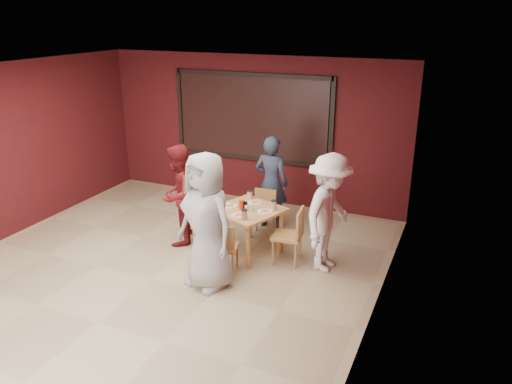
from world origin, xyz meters
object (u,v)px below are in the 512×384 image
at_px(chair_back, 263,210).
at_px(diner_back, 271,183).
at_px(dining_table, 247,214).
at_px(chair_front, 223,246).
at_px(diner_right, 329,213).
at_px(diner_left, 179,195).
at_px(diner_front, 206,222).
at_px(chair_right, 292,233).
at_px(chair_left, 201,217).

relative_size(chair_back, diner_back, 0.47).
xyz_separation_m(dining_table, chair_front, (-0.04, -0.74, -0.20)).
height_order(chair_front, chair_back, chair_front).
xyz_separation_m(chair_front, chair_back, (0.00, 1.46, -0.00)).
relative_size(chair_back, diner_right, 0.44).
bearing_deg(diner_left, chair_front, 56.44).
bearing_deg(diner_front, diner_back, 107.12).
relative_size(chair_back, diner_left, 0.47).
bearing_deg(chair_right, chair_back, 135.28).
bearing_deg(chair_front, diner_left, 149.90).
height_order(diner_back, diner_left, diner_left).
bearing_deg(dining_table, chair_front, -92.89).
height_order(diner_front, diner_right, diner_front).
xyz_separation_m(chair_back, chair_right, (0.78, -0.77, 0.05)).
xyz_separation_m(chair_back, diner_right, (1.30, -0.71, 0.43)).
height_order(chair_back, diner_front, diner_front).
distance_m(chair_back, chair_right, 1.09).
xyz_separation_m(chair_back, chair_left, (-0.76, -0.75, 0.03)).
bearing_deg(diner_right, diner_front, 137.51).
height_order(diner_back, diner_right, diner_right).
distance_m(chair_front, diner_right, 1.56).
bearing_deg(diner_left, diner_back, 132.57).
height_order(chair_left, diner_front, diner_front).
distance_m(chair_right, diner_front, 1.42).
bearing_deg(chair_right, dining_table, 176.71).
height_order(dining_table, chair_left, dining_table).
xyz_separation_m(chair_right, diner_left, (-1.88, -0.05, 0.33)).
bearing_deg(chair_front, diner_back, 89.83).
distance_m(diner_left, diner_right, 2.41).
bearing_deg(chair_front, diner_front, -97.49).
relative_size(chair_front, diner_back, 0.48).
xyz_separation_m(dining_table, diner_left, (-1.14, -0.10, 0.17)).
relative_size(dining_table, chair_right, 1.37).
xyz_separation_m(chair_left, diner_back, (0.76, 1.08, 0.35)).
height_order(chair_front, diner_left, diner_left).
bearing_deg(chair_back, diner_right, -28.77).
xyz_separation_m(dining_table, chair_left, (-0.79, -0.02, -0.18)).
relative_size(diner_front, diner_back, 1.16).
bearing_deg(dining_table, chair_back, 92.74).
distance_m(chair_right, diner_back, 1.38).
bearing_deg(diner_right, chair_right, 104.09).
xyz_separation_m(chair_left, diner_left, (-0.35, -0.08, 0.35)).
bearing_deg(chair_front, chair_right, 41.76).
bearing_deg(diner_front, chair_back, 106.95).
distance_m(chair_back, diner_left, 1.43).
relative_size(chair_back, chair_right, 0.89).
relative_size(diner_left, diner_right, 0.94).
bearing_deg(diner_left, dining_table, 91.36).
bearing_deg(chair_right, chair_left, 179.15).
bearing_deg(diner_back, chair_front, 92.12).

